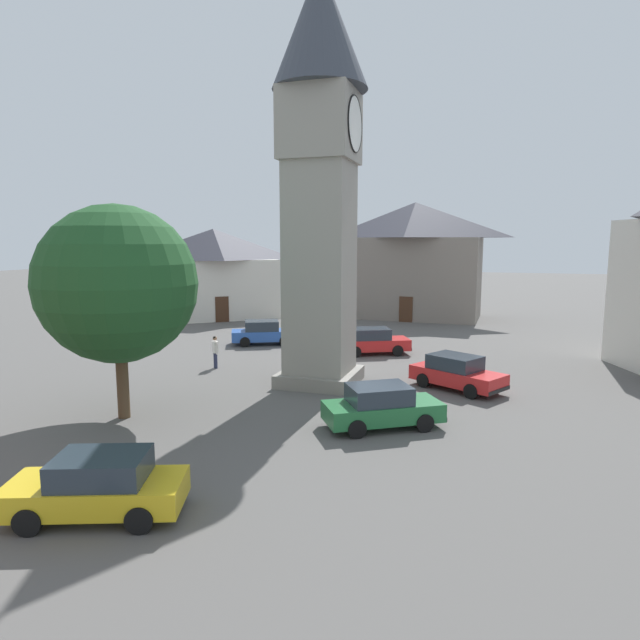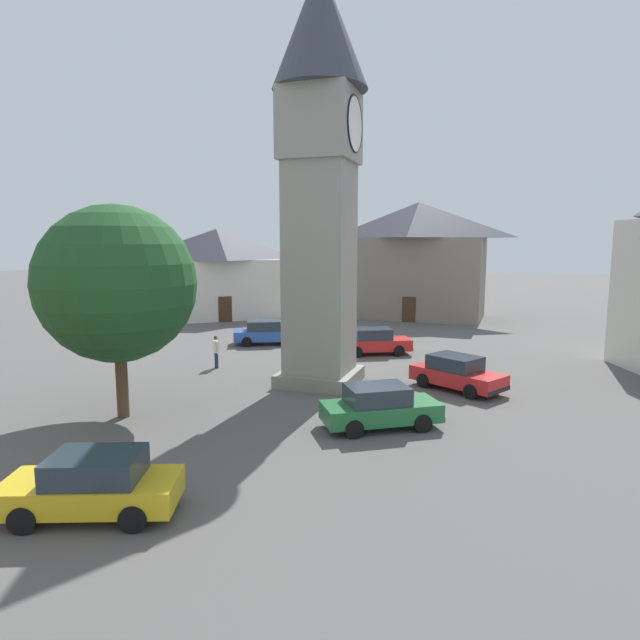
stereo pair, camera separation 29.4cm
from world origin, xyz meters
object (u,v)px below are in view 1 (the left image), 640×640
Objects in this scene: car_white_side at (373,341)px; building_shop_left at (214,273)px; tree at (117,284)px; car_silver_kerb at (382,406)px; clock_tower at (320,145)px; car_blue_kerb at (97,486)px; building_hall_far at (414,259)px; car_black_far at (457,373)px; pedestrian at (215,349)px; car_red_corner at (264,332)px.

car_white_side is 19.97m from building_shop_left.
car_silver_kerb is at bearing -79.00° from tree.
clock_tower is 16.73m from car_blue_kerb.
car_blue_kerb is 1.00× the size of car_white_side.
car_silver_kerb is 29.54m from building_hall_far.
car_white_side is (12.39, 2.98, 0.00)m from car_silver_kerb.
pedestrian is (0.41, 12.20, 0.25)m from car_black_far.
clock_tower is 11.51m from pedestrian.
car_blue_kerb is at bearing -161.82° from pedestrian.
car_white_side is 0.38× the size of building_hall_far.
tree is at bearing 123.86° from car_black_far.
building_hall_far reaches higher than car_white_side.
car_blue_kerb and car_black_far have the same top height.
pedestrian reaches higher than car_red_corner.
clock_tower reaches higher than pedestrian.
car_red_corner is 0.57× the size of tree.
car_silver_kerb is 16.80m from car_red_corner.
car_blue_kerb is at bearing -146.94° from tree.
clock_tower reaches higher than car_silver_kerb.
pedestrian is 9.12m from tree.
car_red_corner and car_white_side have the same top height.
car_blue_kerb is 0.57× the size of tree.
car_silver_kerb is at bearing -140.53° from building_shop_left.
car_black_far is 0.37× the size of building_shop_left.
clock_tower is 11.86m from car_silver_kerb.
car_black_far is 0.56× the size of tree.
car_black_far is (-6.44, -5.17, 0.00)m from car_white_side.
tree is at bearing -175.71° from pedestrian.
car_blue_kerb is 22.12m from car_red_corner.
car_black_far is at bearing -129.14° from building_shop_left.
car_black_far is at bearing -56.14° from tree.
car_black_far is at bearing -120.38° from car_red_corner.
pedestrian reaches higher than car_silver_kerb.
car_red_corner is (21.53, 5.09, 0.00)m from car_blue_kerb.
building_hall_far is at bearing -17.22° from pedestrian.
car_red_corner is at bearing 3.43° from tree.
car_white_side is at bearing -124.10° from building_shop_left.
building_hall_far reaches higher than car_blue_kerb.
car_black_far is 12.21m from pedestrian.
clock_tower reaches higher than tree.
car_red_corner is at bearing 59.62° from car_black_far.
building_shop_left is (31.70, 14.10, 3.13)m from car_blue_kerb.
pedestrian is 0.14× the size of building_shop_left.
building_shop_left reaches higher than pedestrian.
clock_tower is at bearing -139.95° from building_shop_left.
building_hall_far is at bearing -11.75° from tree.
car_silver_kerb is 0.99× the size of car_white_side.
clock_tower is at bearing 177.72° from building_hall_far.
car_red_corner is at bearing 13.30° from car_blue_kerb.
car_blue_kerb is at bearing 173.82° from car_white_side.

